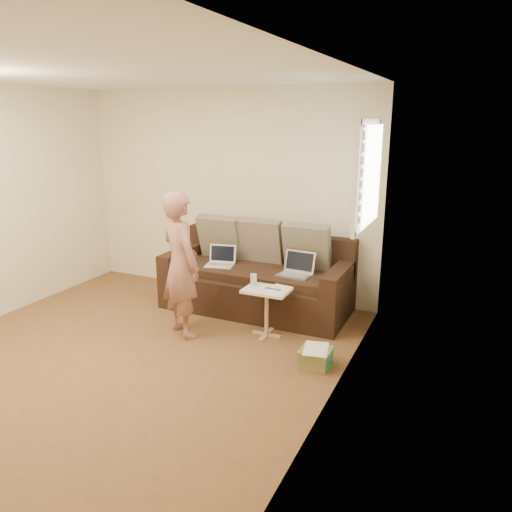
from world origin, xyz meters
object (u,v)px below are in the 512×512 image
object	(u,v)px
laptop_silver	(294,276)
side_table	(267,312)
striped_box	(316,357)
sofa	(256,275)
laptop_white	(220,266)
person	(181,265)
drinking_glass	(254,280)

from	to	relation	value
laptop_silver	side_table	xyz separation A→B (m)	(-0.11, -0.53, -0.26)
laptop_silver	striped_box	world-z (taller)	laptop_silver
side_table	striped_box	world-z (taller)	side_table
sofa	side_table	distance (m)	0.78
striped_box	laptop_silver	bearing A→B (deg)	120.88
laptop_white	person	distance (m)	0.89
side_table	drinking_glass	world-z (taller)	drinking_glass
laptop_silver	laptop_white	size ratio (longest dim) A/B	1.13
drinking_glass	laptop_white	bearing A→B (deg)	144.77
laptop_silver	person	distance (m)	1.29
laptop_white	drinking_glass	size ratio (longest dim) A/B	2.71
laptop_silver	laptop_white	xyz separation A→B (m)	(-0.95, -0.00, 0.00)
laptop_silver	drinking_glass	size ratio (longest dim) A/B	3.06
laptop_silver	person	xyz separation A→B (m)	(-0.94, -0.86, 0.25)
striped_box	person	bearing A→B (deg)	175.74
drinking_glass	striped_box	distance (m)	1.11
sofa	person	world-z (taller)	person
person	laptop_white	bearing A→B (deg)	-60.02
sofa	striped_box	size ratio (longest dim) A/B	7.77
laptop_white	person	world-z (taller)	person
laptop_white	side_table	distance (m)	1.03
drinking_glass	striped_box	xyz separation A→B (m)	(0.87, -0.50, -0.49)
person	laptop_silver	bearing A→B (deg)	-108.51
drinking_glass	sofa	bearing A→B (deg)	111.63
sofa	drinking_glass	distance (m)	0.64
drinking_glass	side_table	bearing A→B (deg)	-19.10
drinking_glass	laptop_silver	bearing A→B (deg)	58.87
sofa	laptop_silver	size ratio (longest dim) A/B	5.99
sofa	laptop_white	bearing A→B (deg)	-165.69
side_table	striped_box	bearing A→B (deg)	-32.50
laptop_silver	person	size ratio (longest dim) A/B	0.24
laptop_white	person	size ratio (longest dim) A/B	0.21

